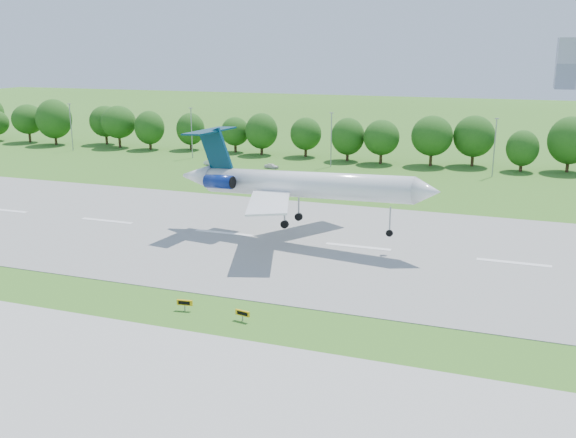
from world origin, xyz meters
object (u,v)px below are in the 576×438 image
at_px(airliner, 293,183).
at_px(service_vehicle_b, 272,166).
at_px(taxi_sign_left, 242,313).
at_px(service_vehicle_a, 211,163).

relative_size(airliner, service_vehicle_b, 11.81).
height_order(airliner, taxi_sign_left, airliner).
bearing_deg(service_vehicle_b, airliner, -148.97).
distance_m(airliner, service_vehicle_a, 62.33).
xyz_separation_m(airliner, taxi_sign_left, (4.40, -27.74, -7.36)).
xyz_separation_m(airliner, service_vehicle_a, (-37.06, 49.53, -7.63)).
relative_size(airliner, service_vehicle_a, 11.34).
height_order(service_vehicle_a, service_vehicle_b, service_vehicle_a).
xyz_separation_m(airliner, service_vehicle_b, (-22.38, 50.26, -7.64)).
relative_size(airliner, taxi_sign_left, 23.91).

